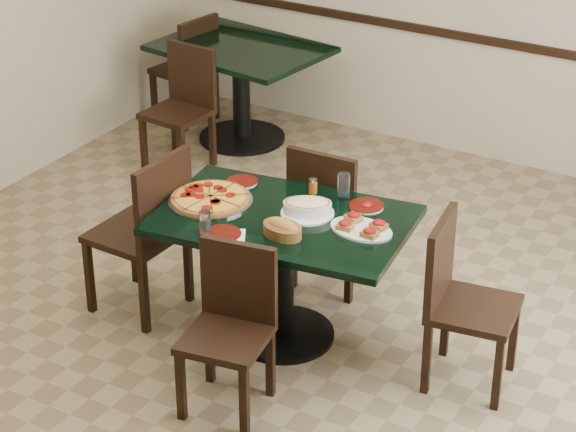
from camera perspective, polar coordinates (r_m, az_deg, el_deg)
The scene contains 21 objects.
floor at distance 6.38m, azimuth -1.03°, elevation -5.44°, with size 5.50×5.50×0.00m, color olive.
room_shell at distance 6.92m, azimuth 13.85°, elevation 7.29°, with size 5.50×5.50×5.50m.
main_table at distance 5.97m, azimuth -0.24°, elevation -1.59°, with size 1.42×1.01×0.75m.
back_table at distance 8.48m, azimuth -2.41°, elevation 7.17°, with size 1.31×1.02×0.75m.
chair_far at distance 6.48m, azimuth 2.11°, elevation 0.29°, with size 0.44×0.44×0.91m.
chair_near at distance 5.55m, azimuth -2.89°, elevation -5.25°, with size 0.46×0.46×0.85m.
chair_right at distance 5.74m, azimuth 8.67°, elevation -3.92°, with size 0.48×0.48×0.91m.
chair_left at distance 6.27m, azimuth -7.09°, elevation -0.46°, with size 0.48×0.48×0.98m.
back_chair_near at distance 8.10m, azimuth -5.32°, elevation 5.85°, with size 0.44×0.44×0.88m.
back_chair_left at distance 8.85m, azimuth -4.98°, elevation 7.70°, with size 0.47×0.47×0.87m.
pepperoni_pizza at distance 6.05m, azimuth -3.97°, elevation 0.89°, with size 0.46×0.46×0.04m.
lasagna_casserole at distance 5.89m, azimuth 1.00°, elevation 0.48°, with size 0.30×0.28×0.09m.
bread_basket at distance 5.69m, azimuth -0.28°, elevation -0.65°, with size 0.25×0.19×0.09m.
bruschetta_platter at distance 5.75m, azimuth 3.75°, elevation -0.55°, with size 0.37×0.27×0.05m.
side_plate_near at distance 5.71m, azimuth -3.36°, elevation -0.93°, with size 0.20×0.20×0.02m.
side_plate_far_r at distance 5.99m, azimuth 4.01°, elevation 0.53°, with size 0.19×0.19×0.03m.
side_plate_far_l at distance 6.25m, azimuth -2.34°, elevation 1.76°, with size 0.17×0.17×0.02m.
napkin_setting at distance 5.71m, azimuth -2.86°, elevation -0.99°, with size 0.19×0.19×0.01m.
water_glass_a at distance 6.05m, azimuth 2.84°, elevation 1.51°, with size 0.07×0.07×0.15m, color silver.
water_glass_b at distance 5.69m, azimuth -4.23°, elevation -0.40°, with size 0.06×0.06×0.14m, color silver.
pepper_shaker at distance 6.12m, azimuth 1.28°, elevation 1.55°, with size 0.05×0.05×0.08m.
Camera 1 is at (2.82, -4.55, 3.48)m, focal length 70.00 mm.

